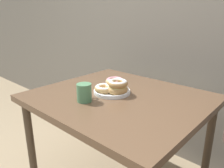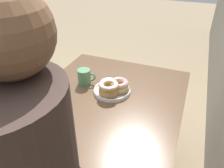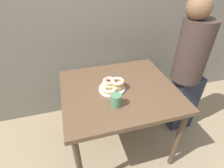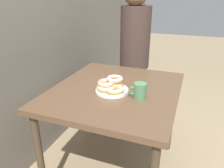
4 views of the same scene
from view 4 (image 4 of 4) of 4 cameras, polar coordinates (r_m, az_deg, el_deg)
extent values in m
cube|color=slate|center=(1.87, -21.88, 17.14)|extent=(8.00, 0.05, 2.60)
cube|color=brown|center=(1.63, 0.93, -1.79)|extent=(1.02, 0.90, 0.04)
cylinder|color=#473828|center=(2.13, 15.21, -8.07)|extent=(0.05, 0.05, 0.74)
cylinder|color=#473828|center=(1.68, -18.28, -18.00)|extent=(0.05, 0.05, 0.74)
cylinder|color=#473828|center=(2.31, -4.46, -4.74)|extent=(0.05, 0.05, 0.74)
cylinder|color=white|center=(1.56, 0.00, -1.79)|extent=(0.24, 0.24, 0.01)
torus|color=white|center=(1.56, 0.00, -1.39)|extent=(0.23, 0.23, 0.01)
torus|color=#B2844C|center=(1.59, 0.68, -0.19)|extent=(0.15, 0.15, 0.04)
torus|color=#E0D17F|center=(1.59, 0.68, 0.06)|extent=(0.14, 0.14, 0.03)
torus|color=tan|center=(1.55, -1.67, -0.96)|extent=(0.16, 0.16, 0.03)
torus|color=white|center=(1.55, -1.67, -0.75)|extent=(0.15, 0.15, 0.03)
torus|color=tan|center=(1.51, 0.75, -1.59)|extent=(0.17, 0.17, 0.04)
torus|color=white|center=(1.51, 0.75, -1.37)|extent=(0.16, 0.16, 0.03)
torus|color=#B2844C|center=(1.58, 0.71, 1.17)|extent=(0.17, 0.17, 0.04)
torus|color=white|center=(1.57, 0.72, 1.38)|extent=(0.16, 0.16, 0.03)
torus|color=#D6B27A|center=(1.54, -1.67, 0.23)|extent=(0.14, 0.14, 0.03)
torus|color=pink|center=(1.54, -1.67, 0.44)|extent=(0.13, 0.13, 0.03)
cylinder|color=#4C7F56|center=(1.47, 7.35, -1.75)|extent=(0.09, 0.09, 0.11)
cylinder|color=#382114|center=(1.45, 7.45, -0.06)|extent=(0.07, 0.07, 0.00)
torus|color=#4C7F56|center=(1.46, 5.44, -1.73)|extent=(0.03, 0.06, 0.06)
cube|color=#232838|center=(2.53, 5.76, -2.55)|extent=(0.28, 0.20, 0.72)
cylinder|color=#3D2D28|center=(2.25, 6.07, 12.06)|extent=(0.30, 0.30, 0.61)
camera|label=1|loc=(2.26, 34.07, 14.84)|focal=35.00mm
camera|label=2|loc=(2.58, -0.30, 25.84)|focal=35.00mm
camera|label=3|loc=(1.24, 63.20, 25.37)|focal=28.00mm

